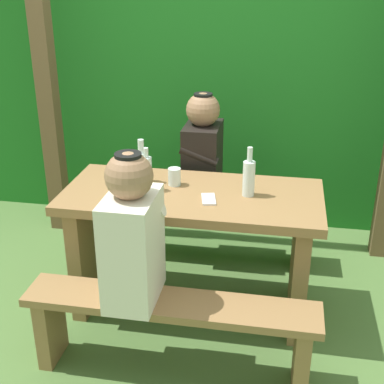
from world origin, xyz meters
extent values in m
plane|color=#4C6E35|center=(0.00, 0.00, 0.00)|extent=(12.00, 12.00, 0.00)
cube|color=#1E6E21|center=(0.00, 1.63, 0.97)|extent=(6.40, 0.91, 1.95)
cube|color=brown|center=(-1.17, 0.84, 1.13)|extent=(0.12, 0.12, 2.25)
cube|color=olive|center=(0.00, 0.00, 0.70)|extent=(1.40, 0.64, 0.05)
cube|color=olive|center=(-0.60, 0.00, 0.34)|extent=(0.08, 0.54, 0.68)
cube|color=olive|center=(0.60, 0.00, 0.34)|extent=(0.08, 0.54, 0.68)
cube|color=olive|center=(0.00, -0.57, 0.40)|extent=(1.40, 0.24, 0.04)
cube|color=olive|center=(-0.62, -0.57, 0.19)|extent=(0.07, 0.22, 0.38)
cube|color=olive|center=(0.62, -0.57, 0.19)|extent=(0.07, 0.22, 0.38)
cube|color=olive|center=(0.00, 0.57, 0.40)|extent=(1.40, 0.24, 0.04)
cube|color=olive|center=(-0.62, 0.57, 0.19)|extent=(0.07, 0.22, 0.38)
cube|color=olive|center=(0.62, 0.57, 0.19)|extent=(0.07, 0.22, 0.38)
cube|color=silver|center=(-0.17, -0.57, 0.68)|extent=(0.22, 0.34, 0.52)
sphere|color=#936B4C|center=(-0.17, -0.57, 1.04)|extent=(0.21, 0.21, 0.21)
cylinder|color=black|center=(-0.17, -0.57, 1.13)|extent=(0.12, 0.12, 0.02)
cylinder|color=silver|center=(-0.17, -0.43, 0.79)|extent=(0.25, 0.07, 0.15)
cube|color=black|center=(-0.03, 0.57, 0.68)|extent=(0.22, 0.34, 0.52)
sphere|color=#936B4C|center=(-0.03, 0.57, 1.04)|extent=(0.21, 0.21, 0.21)
cylinder|color=black|center=(-0.03, 0.57, 1.13)|extent=(0.12, 0.12, 0.02)
cylinder|color=black|center=(-0.03, 0.43, 0.79)|extent=(0.25, 0.07, 0.15)
cylinder|color=silver|center=(-0.12, 0.09, 0.78)|extent=(0.07, 0.07, 0.10)
cylinder|color=silver|center=(-0.25, -0.01, 0.82)|extent=(0.06, 0.06, 0.19)
cylinder|color=silver|center=(-0.25, -0.01, 0.94)|extent=(0.03, 0.03, 0.05)
cylinder|color=silver|center=(-0.30, 0.10, 0.82)|extent=(0.07, 0.07, 0.17)
cylinder|color=silver|center=(-0.30, 0.10, 0.94)|extent=(0.03, 0.03, 0.08)
cylinder|color=silver|center=(0.30, 0.02, 0.82)|extent=(0.06, 0.06, 0.19)
cylinder|color=silver|center=(0.30, 0.02, 0.96)|extent=(0.03, 0.03, 0.08)
cube|color=silver|center=(0.10, -0.08, 0.73)|extent=(0.10, 0.15, 0.01)
camera|label=1|loc=(0.46, -2.56, 1.87)|focal=49.34mm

